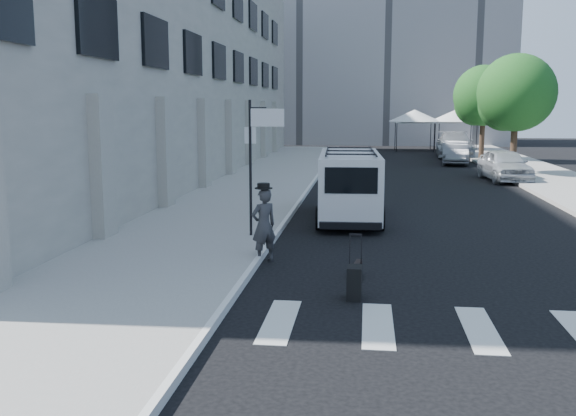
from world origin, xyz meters
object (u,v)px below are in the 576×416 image
(suitcase, at_px, (354,282))
(parked_car_b, at_px, (455,153))
(parked_car_c, at_px, (455,144))
(cargo_van, at_px, (349,185))
(businessman, at_px, (264,226))
(briefcase, at_px, (358,269))
(parked_car_a, at_px, (505,165))

(suitcase, distance_m, parked_car_b, 28.75)
(parked_car_b, relative_size, parked_car_c, 0.72)
(cargo_van, distance_m, parked_car_b, 20.67)
(businessman, bearing_deg, suitcase, 90.35)
(parked_car_b, height_order, parked_car_c, parked_car_c)
(briefcase, relative_size, parked_car_a, 0.10)
(businessman, relative_size, briefcase, 3.80)
(businessman, xyz_separation_m, parked_car_a, (8.70, 17.01, -0.08))
(suitcase, height_order, parked_car_c, parked_car_c)
(parked_car_a, bearing_deg, businessman, -121.54)
(suitcase, relative_size, parked_car_b, 0.28)
(businessman, relative_size, cargo_van, 0.30)
(parked_car_a, relative_size, parked_car_c, 0.75)
(parked_car_a, relative_size, parked_car_b, 1.04)
(parked_car_a, bearing_deg, cargo_van, -126.22)
(businessman, distance_m, suitcase, 3.37)
(parked_car_b, bearing_deg, parked_car_a, -76.37)
(suitcase, bearing_deg, briefcase, 90.46)
(suitcase, relative_size, parked_car_a, 0.27)
(briefcase, bearing_deg, businessman, 160.31)
(businessman, xyz_separation_m, suitcase, (2.09, -2.59, -0.52))
(parked_car_c, bearing_deg, businessman, -100.45)
(businessman, relative_size, parked_car_b, 0.40)
(parked_car_b, bearing_deg, parked_car_c, 89.05)
(cargo_van, xyz_separation_m, parked_car_a, (6.95, 11.22, -0.33))
(cargo_van, xyz_separation_m, parked_car_c, (6.51, 25.52, -0.22))
(cargo_van, bearing_deg, parked_car_c, 73.19)
(cargo_van, height_order, parked_car_c, cargo_van)
(cargo_van, relative_size, parked_car_c, 0.93)
(businessman, xyz_separation_m, parked_car_c, (8.27, 31.31, 0.02))
(briefcase, relative_size, parked_car_b, 0.10)
(businessman, bearing_deg, parked_car_a, -155.62)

